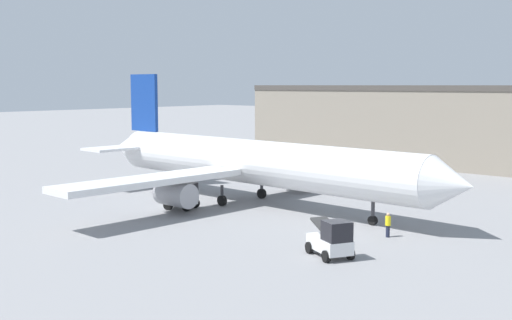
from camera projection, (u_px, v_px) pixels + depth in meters
name	position (u px, v px, depth m)	size (l,w,h in m)	color
ground_plane	(256.00, 204.00, 55.98)	(400.00, 400.00, 0.00)	gray
airplane	(248.00, 162.00, 56.21)	(40.84, 36.43, 11.46)	silver
ground_crew_worker	(388.00, 224.00, 43.82)	(0.37, 0.37, 1.70)	#1E2338
baggage_tug	(184.00, 197.00, 53.73)	(3.04, 2.64, 2.23)	silver
belt_loader_truck	(332.00, 240.00, 38.64)	(3.55, 3.02, 2.36)	silver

